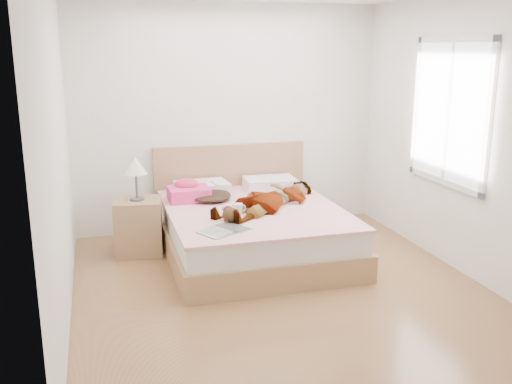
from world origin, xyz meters
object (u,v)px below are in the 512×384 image
phone (215,183)px  plush_toy (230,214)px  coffee_mug (238,209)px  towel (188,191)px  bed (251,227)px  magazine (225,230)px  nightstand (138,222)px  woman (270,196)px

phone → plush_toy: (-0.03, -0.83, -0.11)m
coffee_mug → plush_toy: plush_toy is taller
plush_toy → towel: bearing=105.9°
bed → phone: bearing=131.5°
towel → magazine: (0.14, -1.16, -0.08)m
towel → magazine: bearing=-83.3°
coffee_mug → nightstand: (-0.93, 0.55, -0.22)m
woman → magazine: 0.96m
magazine → plush_toy: bearing=67.1°
towel → nightstand: nightstand is taller
woman → towel: bearing=-158.6°
coffee_mug → nightstand: bearing=149.4°
phone → magazine: (-0.15, -1.10, -0.17)m
bed → plush_toy: 0.66m
phone → nightstand: (-0.83, -0.07, -0.35)m
woman → phone: size_ratio=15.97×
nightstand → phone: bearing=4.7°
nightstand → woman: bearing=-14.0°
bed → coffee_mug: (-0.21, -0.27, 0.29)m
magazine → nightstand: nightstand is taller
nightstand → coffee_mug: bearing=-30.6°
phone → bed: bed is taller
magazine → woman: bearing=47.5°
woman → nightstand: (-1.33, 0.33, -0.27)m
bed → magazine: bearing=-121.0°
bed → magazine: bed is taller
towel → magazine: 1.17m
towel → magazine: size_ratio=0.85×
phone → coffee_mug: bearing=-119.3°
phone → plush_toy: 0.84m
nightstand → plush_toy: bearing=-43.5°
phone → towel: towel is taller
phone → bed: (0.31, -0.35, -0.41)m
phone → magazine: 1.13m
towel → coffee_mug: 0.78m
magazine → bed: bearing=59.0°
coffee_mug → nightstand: size_ratio=0.13×
towel → plush_toy: bearing=-74.1°
magazine → plush_toy: size_ratio=2.16×
bed → nightstand: size_ratio=2.03×
bed → nightstand: (-1.14, 0.28, 0.06)m
magazine → plush_toy: 0.30m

